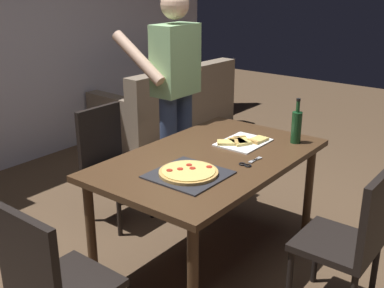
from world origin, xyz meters
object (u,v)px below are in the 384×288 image
Objects in this scene: couch at (169,110)px; chair_left_end at (51,281)px; chair_far_side at (110,157)px; dining_table at (210,167)px; wine_bottle at (296,126)px; chair_near_camera at (353,236)px; kitchen_scissors at (249,163)px; pepperoni_pizza_on_tray at (189,173)px; person_serving_pizza at (174,88)px.

chair_left_end is at bearing -147.81° from couch.
chair_far_side is 0.52× the size of couch.
dining_table is 1.72× the size of chair_far_side.
wine_bottle reaches higher than couch.
dining_table is 0.97m from chair_far_side.
chair_near_camera is at bearing -90.00° from dining_table.
couch is 2.71m from wine_bottle.
chair_near_camera reaches higher than kitchen_scissors.
kitchen_scissors is at bearing 174.81° from wine_bottle.
chair_left_end is at bearing 168.43° from kitchen_scissors.
chair_far_side reaches higher than pepperoni_pizza_on_tray.
dining_table is 0.88× the size of person_serving_pizza.
couch reaches higher than pepperoni_pizza_on_tray.
person_serving_pizza is (0.53, 0.74, 0.32)m from dining_table.
kitchen_scissors is (-0.49, -1.01, -0.24)m from person_serving_pizza.
wine_bottle is at bearing -5.19° from kitchen_scissors.
kitchen_scissors reaches higher than dining_table.
wine_bottle is (1.83, -0.31, 0.36)m from chair_left_end.
chair_left_end is 1.99m from person_serving_pizza.
chair_left_end reaches higher than kitchen_scissors.
kitchen_scissors is (1.30, -0.27, 0.24)m from chair_left_end.
kitchen_scissors is at bearing -115.93° from person_serving_pizza.
pepperoni_pizza_on_tray is 0.94m from wine_bottle.
kitchen_scissors is at bearing -11.57° from chair_left_end.
dining_table is 7.93× the size of kitchen_scissors.
chair_far_side is (0.00, 0.96, -0.16)m from dining_table.
wine_bottle reaches higher than kitchen_scissors.
chair_near_camera is at bearing -90.00° from chair_far_side.
chair_near_camera is at bearing -69.30° from pepperoni_pizza_on_tray.
chair_left_end is 4.62× the size of kitchen_scissors.
chair_far_side is 4.62× the size of kitchen_scissors.
person_serving_pizza is 1.21m from pepperoni_pizza_on_tray.
couch is 2.96m from kitchen_scissors.
dining_table is 1.72× the size of chair_near_camera.
chair_left_end reaches higher than dining_table.
chair_left_end is at bearing -157.47° from person_serving_pizza.
wine_bottle is at bearing -9.72° from chair_left_end.
person_serving_pizza reaches higher than wine_bottle.
person_serving_pizza is at bearing 64.07° from kitchen_scissors.
chair_near_camera is 1.00× the size of chair_far_side.
couch is at bearing 42.87° from pepperoni_pizza_on_tray.
couch is 0.99× the size of person_serving_pizza.
person_serving_pizza is 1.06m from wine_bottle.
dining_table is 0.68m from wine_bottle.
person_serving_pizza reaches higher than chair_far_side.
person_serving_pizza reaches higher than pepperoni_pizza_on_tray.
couch is 3.08m from pepperoni_pizza_on_tray.
chair_near_camera reaches higher than couch.
couch is at bearing 57.24° from chair_near_camera.
person_serving_pizza is 8.98× the size of kitchen_scissors.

